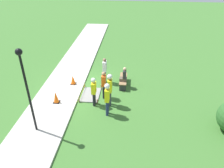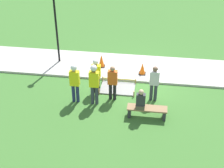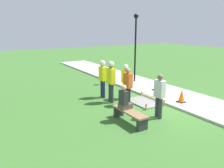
# 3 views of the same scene
# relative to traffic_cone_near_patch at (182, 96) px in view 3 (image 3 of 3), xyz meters

# --- Properties ---
(ground_plane) EXTENTS (60.00, 60.00, 0.00)m
(ground_plane) POSITION_rel_traffic_cone_near_patch_xyz_m (0.10, 0.66, -0.39)
(ground_plane) COLOR #3D702D
(sidewalk) EXTENTS (28.00, 2.50, 0.10)m
(sidewalk) POSITION_rel_traffic_cone_near_patch_xyz_m (0.10, -0.59, -0.34)
(sidewalk) COLOR #BCB7AD
(sidewalk) RESTS_ON ground_plane
(wet_concrete_patch) EXTENTS (1.59, 1.07, 0.28)m
(wet_concrete_patch) POSITION_rel_traffic_cone_near_patch_xyz_m (1.02, 1.30, -0.35)
(wet_concrete_patch) COLOR gray
(wet_concrete_patch) RESTS_ON ground_plane
(traffic_cone_near_patch) EXTENTS (0.34, 0.34, 0.59)m
(traffic_cone_near_patch) POSITION_rel_traffic_cone_near_patch_xyz_m (0.00, 0.00, 0.00)
(traffic_cone_near_patch) COLOR black
(traffic_cone_near_patch) RESTS_ON sidewalk
(traffic_cone_far_patch) EXTENTS (0.34, 0.34, 0.65)m
(traffic_cone_far_patch) POSITION_rel_traffic_cone_near_patch_xyz_m (2.04, -0.42, 0.03)
(traffic_cone_far_patch) COLOR black
(traffic_cone_far_patch) RESTS_ON sidewalk
(park_bench) EXTENTS (1.59, 0.44, 0.46)m
(park_bench) POSITION_rel_traffic_cone_near_patch_xyz_m (-0.38, 3.12, -0.07)
(park_bench) COLOR #2D2D33
(park_bench) RESTS_ON ground_plane
(person_seated_on_bench) EXTENTS (0.36, 0.44, 0.89)m
(person_seated_on_bench) POSITION_rel_traffic_cone_near_patch_xyz_m (-0.11, 3.17, 0.42)
(person_seated_on_bench) COLOR brown
(person_seated_on_bench) RESTS_ON park_bench
(worker_supervisor) EXTENTS (0.40, 0.27, 1.90)m
(worker_supervisor) POSITION_rel_traffic_cone_near_patch_xyz_m (1.86, 2.51, 0.76)
(worker_supervisor) COLOR #383D47
(worker_supervisor) RESTS_ON ground_plane
(worker_assistant) EXTENTS (0.40, 0.26, 1.82)m
(worker_assistant) POSITION_rel_traffic_cone_near_patch_xyz_m (2.68, 2.47, 0.71)
(worker_assistant) COLOR navy
(worker_assistant) RESTS_ON ground_plane
(worker_trainee) EXTENTS (0.40, 0.24, 1.68)m
(worker_trainee) POSITION_rel_traffic_cone_near_patch_xyz_m (1.93, 1.67, 0.60)
(worker_trainee) COLOR black
(worker_trainee) RESTS_ON ground_plane
(bystander_in_orange_shirt) EXTENTS (0.40, 0.22, 1.64)m
(bystander_in_orange_shirt) POSITION_rel_traffic_cone_near_patch_xyz_m (1.15, 2.10, 0.54)
(bystander_in_orange_shirt) COLOR black
(bystander_in_orange_shirt) RESTS_ON ground_plane
(bystander_in_gray_shirt) EXTENTS (0.40, 0.22, 1.67)m
(bystander_in_gray_shirt) POSITION_rel_traffic_cone_near_patch_xyz_m (-0.58, 1.93, 0.56)
(bystander_in_gray_shirt) COLOR #383D47
(bystander_in_gray_shirt) RESTS_ON ground_plane
(lamppost_near) EXTENTS (0.28, 0.28, 4.00)m
(lamppost_near) POSITION_rel_traffic_cone_near_patch_xyz_m (4.25, -0.67, 2.32)
(lamppost_near) COLOR black
(lamppost_near) RESTS_ON sidewalk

